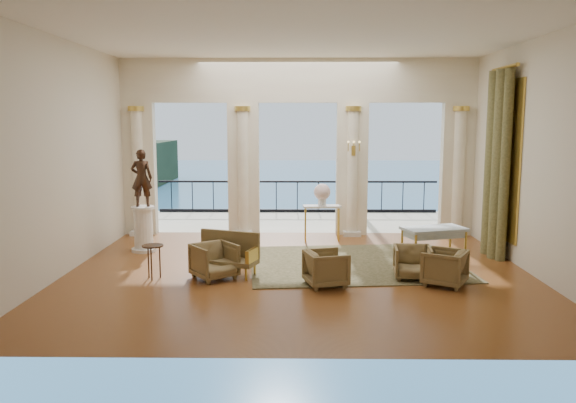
{
  "coord_description": "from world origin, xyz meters",
  "views": [
    {
      "loc": [
        -0.04,
        -10.63,
        2.93
      ],
      "look_at": [
        -0.2,
        0.6,
        1.32
      ],
      "focal_mm": 35.0,
      "sensor_mm": 36.0,
      "label": 1
    }
  ],
  "objects_px": {
    "armchair_c": "(445,266)",
    "armchair_d": "(326,267)",
    "settee": "(227,253)",
    "armchair_b": "(413,261)",
    "console_table": "(322,211)",
    "game_table": "(434,232)",
    "statue": "(142,178)",
    "side_table": "(153,250)",
    "pedestal": "(143,230)",
    "armchair_a": "(214,259)"
  },
  "relations": [
    {
      "from": "pedestal",
      "to": "statue",
      "type": "relative_size",
      "value": 0.8
    },
    {
      "from": "armchair_c",
      "to": "armchair_d",
      "type": "relative_size",
      "value": 1.02
    },
    {
      "from": "armchair_a",
      "to": "armchair_d",
      "type": "bearing_deg",
      "value": -49.65
    },
    {
      "from": "armchair_b",
      "to": "game_table",
      "type": "distance_m",
      "value": 1.03
    },
    {
      "from": "game_table",
      "to": "side_table",
      "type": "bearing_deg",
      "value": 171.58
    },
    {
      "from": "armchair_d",
      "to": "statue",
      "type": "relative_size",
      "value": 0.55
    },
    {
      "from": "armchair_c",
      "to": "console_table",
      "type": "xyz_separation_m",
      "value": [
        -2.03,
        3.84,
        0.37
      ]
    },
    {
      "from": "statue",
      "to": "armchair_c",
      "type": "bearing_deg",
      "value": 153.75
    },
    {
      "from": "settee",
      "to": "console_table",
      "type": "bearing_deg",
      "value": 77.14
    },
    {
      "from": "settee",
      "to": "game_table",
      "type": "height_order",
      "value": "game_table"
    },
    {
      "from": "game_table",
      "to": "console_table",
      "type": "relative_size",
      "value": 1.43
    },
    {
      "from": "console_table",
      "to": "statue",
      "type": "bearing_deg",
      "value": -167.17
    },
    {
      "from": "armchair_a",
      "to": "console_table",
      "type": "distance_m",
      "value": 4.1
    },
    {
      "from": "armchair_a",
      "to": "armchair_d",
      "type": "relative_size",
      "value": 1.05
    },
    {
      "from": "armchair_c",
      "to": "side_table",
      "type": "xyz_separation_m",
      "value": [
        -5.35,
        0.36,
        0.19
      ]
    },
    {
      "from": "armchair_a",
      "to": "statue",
      "type": "distance_m",
      "value": 3.21
    },
    {
      "from": "game_table",
      "to": "pedestal",
      "type": "height_order",
      "value": "pedestal"
    },
    {
      "from": "armchair_a",
      "to": "settee",
      "type": "xyz_separation_m",
      "value": [
        0.19,
        0.33,
        0.04
      ]
    },
    {
      "from": "armchair_c",
      "to": "armchair_d",
      "type": "bearing_deg",
      "value": -58.45
    },
    {
      "from": "settee",
      "to": "game_table",
      "type": "xyz_separation_m",
      "value": [
        4.09,
        0.47,
        0.34
      ]
    },
    {
      "from": "settee",
      "to": "statue",
      "type": "distance_m",
      "value": 3.11
    },
    {
      "from": "pedestal",
      "to": "console_table",
      "type": "relative_size",
      "value": 1.09
    },
    {
      "from": "game_table",
      "to": "console_table",
      "type": "distance_m",
      "value": 3.4
    },
    {
      "from": "console_table",
      "to": "side_table",
      "type": "xyz_separation_m",
      "value": [
        -3.32,
        -3.48,
        -0.18
      ]
    },
    {
      "from": "game_table",
      "to": "console_table",
      "type": "xyz_separation_m",
      "value": [
        -2.11,
        2.66,
        -0.02
      ]
    },
    {
      "from": "armchair_b",
      "to": "armchair_c",
      "type": "bearing_deg",
      "value": -34.98
    },
    {
      "from": "pedestal",
      "to": "statue",
      "type": "bearing_deg",
      "value": -26.57
    },
    {
      "from": "settee",
      "to": "armchair_d",
      "type": "bearing_deg",
      "value": -3.12
    },
    {
      "from": "armchair_b",
      "to": "pedestal",
      "type": "distance_m",
      "value": 6.05
    },
    {
      "from": "side_table",
      "to": "pedestal",
      "type": "bearing_deg",
      "value": 109.32
    },
    {
      "from": "settee",
      "to": "pedestal",
      "type": "xyz_separation_m",
      "value": [
        -2.12,
        1.89,
        0.09
      ]
    },
    {
      "from": "armchair_a",
      "to": "armchair_b",
      "type": "distance_m",
      "value": 3.71
    },
    {
      "from": "armchair_c",
      "to": "armchair_d",
      "type": "xyz_separation_m",
      "value": [
        -2.13,
        -0.07,
        -0.01
      ]
    },
    {
      "from": "game_table",
      "to": "statue",
      "type": "xyz_separation_m",
      "value": [
        -6.21,
        1.41,
        0.93
      ]
    },
    {
      "from": "settee",
      "to": "armchair_b",
      "type": "bearing_deg",
      "value": 14.7
    },
    {
      "from": "armchair_a",
      "to": "pedestal",
      "type": "distance_m",
      "value": 2.94
    },
    {
      "from": "armchair_d",
      "to": "settee",
      "type": "relative_size",
      "value": 0.53
    },
    {
      "from": "armchair_a",
      "to": "pedestal",
      "type": "bearing_deg",
      "value": 93.62
    },
    {
      "from": "armchair_d",
      "to": "side_table",
      "type": "bearing_deg",
      "value": 66.29
    },
    {
      "from": "armchair_d",
      "to": "settee",
      "type": "distance_m",
      "value": 2.03
    },
    {
      "from": "armchair_b",
      "to": "console_table",
      "type": "bearing_deg",
      "value": 120.08
    },
    {
      "from": "settee",
      "to": "console_table",
      "type": "xyz_separation_m",
      "value": [
        1.98,
        3.14,
        0.32
      ]
    },
    {
      "from": "game_table",
      "to": "armchair_b",
      "type": "bearing_deg",
      "value": -143.82
    },
    {
      "from": "statue",
      "to": "armchair_a",
      "type": "bearing_deg",
      "value": 127.75
    },
    {
      "from": "armchair_d",
      "to": "console_table",
      "type": "distance_m",
      "value": 3.93
    },
    {
      "from": "settee",
      "to": "side_table",
      "type": "relative_size",
      "value": 2.1
    },
    {
      "from": "armchair_a",
      "to": "game_table",
      "type": "xyz_separation_m",
      "value": [
        4.28,
        0.8,
        0.38
      ]
    },
    {
      "from": "armchair_c",
      "to": "pedestal",
      "type": "xyz_separation_m",
      "value": [
        -6.13,
        2.59,
        0.14
      ]
    },
    {
      "from": "armchair_a",
      "to": "settee",
      "type": "bearing_deg",
      "value": 21.91
    },
    {
      "from": "armchair_c",
      "to": "statue",
      "type": "xyz_separation_m",
      "value": [
        -6.13,
        2.59,
        1.32
      ]
    }
  ]
}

